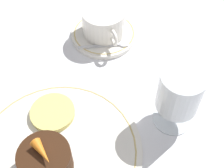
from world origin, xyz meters
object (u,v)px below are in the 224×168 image
at_px(dinner_plate, 57,152).
at_px(coffee_cup, 104,21).
at_px(dessert_cake, 46,161).
at_px(wine_glass, 179,94).

xyz_separation_m(dinner_plate, coffee_cup, (-0.23, 0.17, 0.03)).
bearing_deg(dinner_plate, dessert_cake, -41.68).
height_order(coffee_cup, dessert_cake, coffee_cup).
distance_m(dinner_plate, wine_glass, 0.22).
distance_m(coffee_cup, wine_glass, 0.25).
relative_size(dinner_plate, coffee_cup, 2.37).
relative_size(dinner_plate, dessert_cake, 3.48).
distance_m(dinner_plate, coffee_cup, 0.29).
bearing_deg(coffee_cup, dessert_cake, -36.69).
bearing_deg(dessert_cake, dinner_plate, 138.32).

